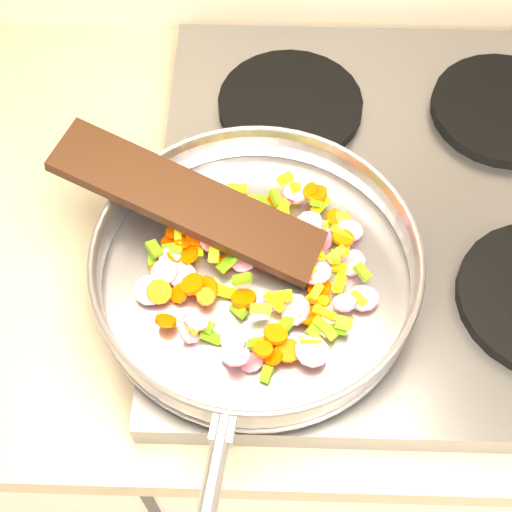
{
  "coord_description": "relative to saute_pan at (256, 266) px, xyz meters",
  "views": [
    {
      "loc": [
        -0.87,
        1.15,
        1.64
      ],
      "look_at": [
        -0.88,
        1.54,
        1.0
      ],
      "focal_mm": 50.0,
      "sensor_mm": 36.0,
      "label": 1
    }
  ],
  "objects": [
    {
      "name": "cooktop",
      "position": [
        0.18,
        0.13,
        -0.07
      ],
      "size": [
        0.6,
        0.6,
        0.04
      ],
      "primitive_type": "cube",
      "color": "#939399",
      "rests_on": "counter_top"
    },
    {
      "name": "grate_fl",
      "position": [
        0.04,
        -0.01,
        -0.04
      ],
      "size": [
        0.19,
        0.19,
        0.02
      ],
      "primitive_type": "cylinder",
      "color": "black",
      "rests_on": "cooktop"
    },
    {
      "name": "vegetable_heap",
      "position": [
        0.0,
        0.01,
        -0.01
      ],
      "size": [
        0.27,
        0.25,
        0.05
      ],
      "color": "#518D10",
      "rests_on": "saute_pan"
    },
    {
      "name": "saute_pan",
      "position": [
        0.0,
        0.0,
        0.0
      ],
      "size": [
        0.39,
        0.56,
        0.06
      ],
      "rotation": [
        0.0,
        0.0,
        -0.14
      ],
      "color": "#9E9EA5",
      "rests_on": "grate_fl"
    },
    {
      "name": "grate_bl",
      "position": [
        0.04,
        0.27,
        -0.04
      ],
      "size": [
        0.19,
        0.19,
        0.02
      ],
      "primitive_type": "cylinder",
      "color": "black",
      "rests_on": "cooktop"
    },
    {
      "name": "wooden_spatula",
      "position": [
        -0.08,
        0.06,
        0.03
      ],
      "size": [
        0.31,
        0.17,
        0.08
      ],
      "primitive_type": "cube",
      "rotation": [
        0.0,
        -0.21,
        2.79
      ],
      "color": "black",
      "rests_on": "saute_pan"
    },
    {
      "name": "grate_br",
      "position": [
        0.32,
        0.27,
        -0.04
      ],
      "size": [
        0.19,
        0.19,
        0.02
      ],
      "primitive_type": "cylinder",
      "color": "black",
      "rests_on": "cooktop"
    }
  ]
}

